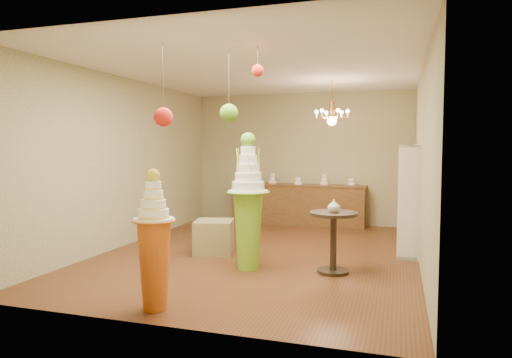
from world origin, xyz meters
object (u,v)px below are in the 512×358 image
(pedestal_green, at_px, (248,213))
(sideboard, at_px, (298,204))
(round_table, at_px, (333,234))
(pedestal_orange, at_px, (154,253))

(pedestal_green, height_order, sideboard, pedestal_green)
(pedestal_green, xyz_separation_m, sideboard, (-0.12, 3.96, -0.34))
(sideboard, bearing_deg, round_table, -70.77)
(sideboard, height_order, round_table, sideboard)
(pedestal_orange, bearing_deg, round_table, 50.75)
(sideboard, bearing_deg, pedestal_orange, -93.28)
(pedestal_green, height_order, pedestal_orange, pedestal_green)
(pedestal_green, bearing_deg, round_table, 7.94)
(sideboard, bearing_deg, pedestal_green, -88.26)
(round_table, bearing_deg, pedestal_orange, -129.25)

